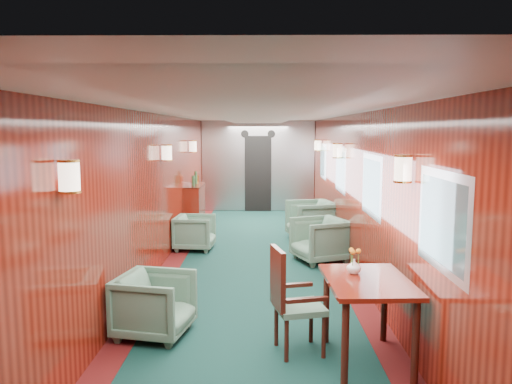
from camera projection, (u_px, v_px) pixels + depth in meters
room at (255, 166)px, 7.33m from camera, size 12.00×12.10×2.40m
bulkhead at (258, 167)px, 13.25m from camera, size 2.98×0.17×2.39m
windows_right at (353, 177)px, 7.58m from camera, size 0.02×8.60×0.80m
wall_sconces at (256, 153)px, 7.87m from camera, size 2.97×7.97×0.25m
dining_table at (367, 293)px, 4.59m from camera, size 0.79×1.09×0.80m
side_chair at (290, 296)px, 4.80m from camera, size 0.55×0.57×1.04m
credenza at (195, 207)px, 10.65m from camera, size 0.35×1.12×1.28m
flower_vase at (354, 266)px, 4.73m from camera, size 0.15×0.15×0.14m
armchair_left_near at (155, 305)px, 5.24m from camera, size 0.86×0.84×0.67m
armchair_left_far at (195, 232)px, 9.00m from camera, size 0.74×0.72×0.63m
armchair_right_near at (320, 240)px, 8.19m from camera, size 1.03×1.01×0.72m
armchair_right_far at (311, 220)px, 9.81m from camera, size 1.03×1.01×0.78m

